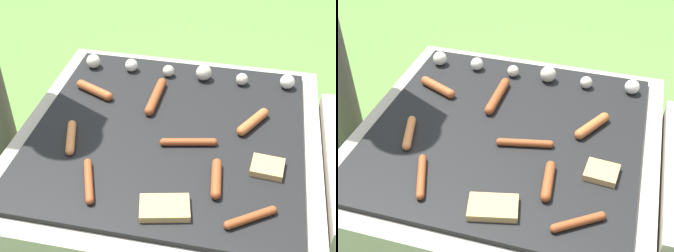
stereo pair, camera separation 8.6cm
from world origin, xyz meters
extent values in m
plane|color=#567F38|center=(0.00, 0.00, 0.00)|extent=(14.00, 14.00, 0.00)
cube|color=#A89E8C|center=(0.00, 0.00, 0.17)|extent=(0.94, 0.94, 0.34)
cube|color=black|center=(0.00, 0.00, 0.35)|extent=(0.83, 0.83, 0.02)
cylinder|color=#93421E|center=(-0.16, -0.27, 0.37)|extent=(0.08, 0.15, 0.02)
sphere|color=#93421E|center=(-0.19, -0.20, 0.37)|extent=(0.02, 0.02, 0.02)
sphere|color=#93421E|center=(-0.14, -0.34, 0.37)|extent=(0.02, 0.02, 0.02)
cylinder|color=#93421E|center=(0.18, -0.19, 0.37)|extent=(0.04, 0.12, 0.03)
sphere|color=#93421E|center=(0.18, -0.25, 0.37)|extent=(0.03, 0.03, 0.03)
sphere|color=#93421E|center=(0.17, -0.13, 0.37)|extent=(0.03, 0.03, 0.03)
cylinder|color=#A34C23|center=(-0.29, 0.15, 0.37)|extent=(0.13, 0.08, 0.03)
sphere|color=#A34C23|center=(-0.35, 0.18, 0.37)|extent=(0.03, 0.03, 0.03)
sphere|color=#A34C23|center=(-0.23, 0.12, 0.37)|extent=(0.03, 0.03, 0.03)
cylinder|color=#93421E|center=(0.07, -0.05, 0.37)|extent=(0.16, 0.05, 0.02)
sphere|color=#93421E|center=(0.00, -0.07, 0.37)|extent=(0.02, 0.02, 0.02)
sphere|color=#93421E|center=(0.15, -0.04, 0.37)|extent=(0.02, 0.02, 0.02)
cylinder|color=#93421E|center=(-0.08, 0.16, 0.37)|extent=(0.04, 0.18, 0.03)
sphere|color=#93421E|center=(-0.07, 0.24, 0.37)|extent=(0.03, 0.03, 0.03)
sphere|color=#93421E|center=(-0.08, 0.07, 0.37)|extent=(0.03, 0.03, 0.03)
cylinder|color=#B7602D|center=(0.26, 0.08, 0.38)|extent=(0.09, 0.12, 0.03)
sphere|color=#B7602D|center=(0.23, 0.03, 0.38)|extent=(0.03, 0.03, 0.03)
sphere|color=#B7602D|center=(0.29, 0.14, 0.38)|extent=(0.03, 0.03, 0.03)
cylinder|color=#C6753D|center=(-0.28, -0.11, 0.37)|extent=(0.06, 0.13, 0.03)
sphere|color=#C6753D|center=(-0.26, -0.17, 0.37)|extent=(0.03, 0.03, 0.03)
sphere|color=#C6753D|center=(-0.30, -0.05, 0.37)|extent=(0.03, 0.03, 0.03)
cylinder|color=#93421E|center=(0.28, -0.31, 0.37)|extent=(0.12, 0.09, 0.02)
sphere|color=#93421E|center=(0.33, -0.27, 0.37)|extent=(0.02, 0.02, 0.02)
sphere|color=#93421E|center=(0.22, -0.35, 0.37)|extent=(0.02, 0.02, 0.02)
cube|color=tan|center=(0.06, -0.32, 0.37)|extent=(0.14, 0.11, 0.02)
cube|color=tan|center=(0.31, -0.11, 0.37)|extent=(0.10, 0.09, 0.02)
sphere|color=beige|center=(-0.35, 0.32, 0.39)|extent=(0.05, 0.05, 0.05)
sphere|color=silver|center=(-0.21, 0.32, 0.38)|extent=(0.05, 0.05, 0.05)
sphere|color=beige|center=(-0.06, 0.32, 0.38)|extent=(0.04, 0.04, 0.04)
sphere|color=beige|center=(0.06, 0.32, 0.39)|extent=(0.06, 0.06, 0.06)
sphere|color=beige|center=(0.20, 0.31, 0.38)|extent=(0.04, 0.04, 0.04)
sphere|color=silver|center=(0.36, 0.32, 0.38)|extent=(0.05, 0.05, 0.05)
camera|label=1|loc=(0.23, -1.11, 1.28)|focal=50.00mm
camera|label=2|loc=(0.32, -1.09, 1.28)|focal=50.00mm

